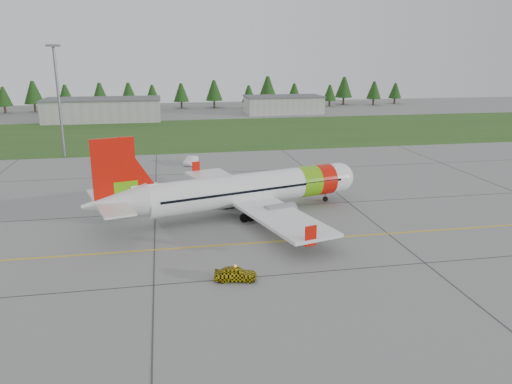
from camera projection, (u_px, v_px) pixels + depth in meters
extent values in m
plane|color=gray|center=(323.00, 271.00, 44.96)|extent=(320.00, 320.00, 0.00)
cylinder|color=white|center=(251.00, 189.00, 60.61)|extent=(25.83, 10.70, 3.86)
sphere|color=white|center=(339.00, 177.00, 66.12)|extent=(3.86, 3.86, 3.86)
cone|color=white|center=(115.00, 203.00, 53.52)|extent=(7.72, 5.60, 3.86)
cube|color=black|center=(341.00, 174.00, 66.16)|extent=(2.22, 2.91, 0.55)
cylinder|color=#61B40D|center=(307.00, 181.00, 64.00)|extent=(3.55, 4.49, 3.94)
cylinder|color=red|center=(322.00, 179.00, 65.02)|extent=(3.17, 4.38, 3.94)
cube|color=white|center=(248.00, 198.00, 60.69)|extent=(13.84, 31.97, 0.36)
cube|color=red|center=(196.00, 168.00, 73.70)|extent=(1.19, 0.49, 1.98)
cube|color=red|center=(311.00, 236.00, 46.55)|extent=(1.19, 0.49, 1.98)
cylinder|color=gray|center=(240.00, 190.00, 66.17)|extent=(3.99, 2.97, 2.08)
cylinder|color=gray|center=(280.00, 213.00, 56.78)|extent=(3.99, 2.97, 2.08)
cube|color=red|center=(114.00, 173.00, 52.71)|extent=(4.48, 1.58, 7.53)
cube|color=#61B40D|center=(126.00, 192.00, 53.76)|extent=(2.59, 1.10, 2.38)
cube|color=white|center=(110.00, 202.00, 53.24)|extent=(6.14, 11.82, 0.22)
cylinder|color=slate|center=(325.00, 196.00, 65.92)|extent=(0.18, 0.18, 1.39)
cylinder|color=black|center=(325.00, 199.00, 66.02)|extent=(0.72, 0.45, 0.67)
cylinder|color=slate|center=(231.00, 201.00, 62.94)|extent=(0.22, 0.22, 1.88)
cylinder|color=black|center=(229.00, 205.00, 62.89)|extent=(1.11, 0.71, 1.03)
cylinder|color=slate|center=(250.00, 213.00, 58.16)|extent=(0.22, 0.22, 1.88)
cylinder|color=black|center=(247.00, 217.00, 58.11)|extent=(1.11, 0.71, 1.03)
imported|color=yellow|center=(235.00, 261.00, 42.72)|extent=(1.49, 1.67, 3.69)
imported|color=white|center=(191.00, 152.00, 87.30)|extent=(1.91, 1.86, 4.28)
cube|color=#30561E|center=(219.00, 132.00, 122.53)|extent=(320.00, 50.00, 0.03)
cube|color=gold|center=(299.00, 240.00, 52.52)|extent=(120.00, 0.25, 0.02)
cube|color=#A8A8A3|center=(103.00, 110.00, 142.86)|extent=(32.00, 14.00, 6.00)
cube|color=#A8A8A3|center=(283.00, 105.00, 160.34)|extent=(24.00, 12.00, 5.20)
cylinder|color=slate|center=(59.00, 103.00, 91.41)|extent=(0.50, 0.50, 20.00)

